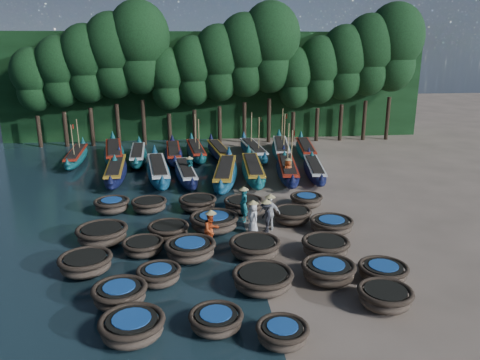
{
  "coord_description": "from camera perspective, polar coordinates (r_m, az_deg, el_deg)",
  "views": [
    {
      "loc": [
        -2.61,
        -22.79,
        9.0
      ],
      "look_at": [
        0.18,
        3.23,
        1.3
      ],
      "focal_mm": 35.0,
      "sensor_mm": 36.0,
      "label": 1
    }
  ],
  "objects": [
    {
      "name": "coracle_6",
      "position": [
        18.67,
        -9.86,
        -11.33
      ],
      "size": [
        2.08,
        2.08,
        0.67
      ],
      "rotation": [
        0.0,
        0.0,
        -0.39
      ],
      "color": "brown",
      "rests_on": "ground"
    },
    {
      "name": "long_boat_11",
      "position": [
        37.58,
        -12.34,
        2.98
      ],
      "size": [
        1.87,
        7.82,
        1.38
      ],
      "rotation": [
        0.0,
        0.0,
        0.07
      ],
      "color": "#0F5754",
      "rests_on": "ground"
    },
    {
      "name": "fisherman_2",
      "position": [
        21.24,
        -3.54,
        -6.0
      ],
      "size": [
        1.07,
        1.02,
        1.94
      ],
      "rotation": [
        0.0,
        0.0,
        0.59
      ],
      "color": "#BB4119",
      "rests_on": "ground"
    },
    {
      "name": "long_boat_6",
      "position": [
        32.19,
        1.59,
        1.22
      ],
      "size": [
        1.91,
        8.63,
        1.52
      ],
      "rotation": [
        0.0,
        0.0,
        -0.05
      ],
      "color": "#0F5754",
      "rests_on": "ground"
    },
    {
      "name": "foliage_wall",
      "position": [
        46.53,
        -2.95,
        11.45
      ],
      "size": [
        40.0,
        3.0,
        10.0
      ],
      "primitive_type": "cube",
      "color": "black",
      "rests_on": "ground"
    },
    {
      "name": "coracle_9",
      "position": [
        19.54,
        17.04,
        -10.6
      ],
      "size": [
        2.26,
        2.26,
        0.64
      ],
      "rotation": [
        0.0,
        0.0,
        -0.27
      ],
      "color": "brown",
      "rests_on": "ground"
    },
    {
      "name": "long_boat_2",
      "position": [
        33.17,
        -14.91,
        1.09
      ],
      "size": [
        2.02,
        8.32,
        1.47
      ],
      "rotation": [
        0.0,
        0.0,
        0.07
      ],
      "color": "black",
      "rests_on": "ground"
    },
    {
      "name": "coracle_12",
      "position": [
        20.41,
        -6.07,
        -8.4
      ],
      "size": [
        2.23,
        2.23,
        0.82
      ],
      "rotation": [
        0.0,
        0.0,
        0.08
      ],
      "color": "brown",
      "rests_on": "ground"
    },
    {
      "name": "fisherman_0",
      "position": [
        22.69,
        1.58,
        -4.55
      ],
      "size": [
        0.78,
        0.95,
        1.86
      ],
      "rotation": [
        0.0,
        0.0,
        5.06
      ],
      "color": "silver",
      "rests_on": "ground"
    },
    {
      "name": "long_boat_3",
      "position": [
        32.5,
        -9.93,
        1.15
      ],
      "size": [
        2.57,
        8.75,
        1.55
      ],
      "rotation": [
        0.0,
        0.0,
        0.12
      ],
      "color": "navy",
      "rests_on": "ground"
    },
    {
      "name": "tree_4",
      "position": [
        42.99,
        -12.18,
        15.61
      ],
      "size": [
        5.34,
        5.34,
        12.58
      ],
      "color": "black",
      "rests_on": "ground"
    },
    {
      "name": "long_boat_9",
      "position": [
        38.53,
        -19.32,
        2.74
      ],
      "size": [
        1.78,
        7.64,
        3.25
      ],
      "rotation": [
        0.0,
        0.0,
        0.06
      ],
      "color": "#0F5754",
      "rests_on": "ground"
    },
    {
      "name": "coracle_4",
      "position": [
        17.68,
        17.25,
        -13.45
      ],
      "size": [
        2.31,
        2.31,
        0.74
      ],
      "rotation": [
        0.0,
        0.0,
        0.34
      ],
      "color": "brown",
      "rests_on": "ground"
    },
    {
      "name": "long_boat_7",
      "position": [
        32.54,
        5.8,
        1.3
      ],
      "size": [
        2.52,
        8.41,
        3.6
      ],
      "rotation": [
        0.0,
        0.0,
        -0.13
      ],
      "color": "black",
      "rests_on": "ground"
    },
    {
      "name": "coracle_3",
      "position": [
        15.24,
        5.19,
        -18.13
      ],
      "size": [
        1.95,
        1.95,
        0.66
      ],
      "rotation": [
        0.0,
        0.0,
        -0.33
      ],
      "color": "brown",
      "rests_on": "ground"
    },
    {
      "name": "coracle_2",
      "position": [
        15.8,
        -2.93,
        -16.72
      ],
      "size": [
        1.96,
        1.96,
        0.64
      ],
      "rotation": [
        0.0,
        0.0,
        0.2
      ],
      "color": "brown",
      "rests_on": "ground"
    },
    {
      "name": "tree_3",
      "position": [
        43.29,
        -15.25,
        14.52
      ],
      "size": [
        4.92,
        4.92,
        11.6
      ],
      "color": "black",
      "rests_on": "ground"
    },
    {
      "name": "coracle_24",
      "position": [
        26.84,
        8.08,
        -2.44
      ],
      "size": [
        2.27,
        2.27,
        0.71
      ],
      "rotation": [
        0.0,
        0.0,
        0.44
      ],
      "color": "brown",
      "rests_on": "ground"
    },
    {
      "name": "tree_7",
      "position": [
        42.9,
        -2.59,
        14.14
      ],
      "size": [
        4.51,
        4.51,
        10.63
      ],
      "color": "black",
      "rests_on": "ground"
    },
    {
      "name": "long_boat_14",
      "position": [
        38.15,
        -2.6,
        3.53
      ],
      "size": [
        2.28,
        7.61,
        1.35
      ],
      "rotation": [
        0.0,
        0.0,
        0.13
      ],
      "color": "black",
      "rests_on": "ground"
    },
    {
      "name": "coracle_1",
      "position": [
        15.73,
        -13.01,
        -17.05
      ],
      "size": [
        2.5,
        2.5,
        0.76
      ],
      "rotation": [
        0.0,
        0.0,
        -0.36
      ],
      "color": "brown",
      "rests_on": "ground"
    },
    {
      "name": "long_boat_17",
      "position": [
        38.95,
        8.0,
        3.7
      ],
      "size": [
        2.41,
        8.1,
        1.44
      ],
      "rotation": [
        0.0,
        0.0,
        -0.13
      ],
      "color": "#0F5754",
      "rests_on": "ground"
    },
    {
      "name": "long_boat_16",
      "position": [
        38.69,
        5.05,
        3.79
      ],
      "size": [
        2.71,
        8.75,
        3.75
      ],
      "rotation": [
        0.0,
        0.0,
        -0.14
      ],
      "color": "#0F5754",
      "rests_on": "ground"
    },
    {
      "name": "tree_5",
      "position": [
        42.93,
        -8.84,
        12.17
      ],
      "size": [
        3.68,
        3.68,
        8.68
      ],
      "color": "black",
      "rests_on": "ground"
    },
    {
      "name": "ground",
      "position": [
        24.64,
        0.38,
        -5.03
      ],
      "size": [
        120.0,
        120.0,
        0.0
      ],
      "primitive_type": "plane",
      "color": "gray",
      "rests_on": "ground"
    },
    {
      "name": "long_boat_12",
      "position": [
        37.65,
        -8.1,
        3.24
      ],
      "size": [
        1.81,
        7.94,
        1.4
      ],
      "rotation": [
        0.0,
        0.0,
        0.06
      ],
      "color": "black",
      "rests_on": "ground"
    },
    {
      "name": "coracle_15",
      "position": [
        22.7,
        -16.46,
        -6.36
      ],
      "size": [
        2.83,
        2.83,
        0.84
      ],
      "rotation": [
        0.0,
        0.0,
        0.34
      ],
      "color": "brown",
      "rests_on": "ground"
    },
    {
      "name": "long_boat_10",
      "position": [
        38.4,
        -15.11,
        3.22
      ],
      "size": [
        3.05,
        9.08,
        1.62
      ],
      "rotation": [
        0.0,
        0.0,
        0.16
      ],
      "color": "#0F5754",
      "rests_on": "ground"
    },
    {
      "name": "coracle_7",
      "position": [
        18.0,
        2.79,
        -12.03
      ],
      "size": [
        2.43,
        2.43,
        0.77
      ],
      "rotation": [
        0.0,
        0.0,
        -0.13
      ],
      "color": "brown",
      "rests_on": "ground"
    },
    {
      "name": "coracle_17",
      "position": [
        23.21,
        -3.17,
        -5.14
      ],
      "size": [
        2.9,
        2.9,
        0.85
      ],
      "rotation": [
        0.0,
        0.0,
        0.34
      ],
      "color": "brown",
      "rests_on": "ground"
    },
    {
      "name": "tree_14",
      "position": [
        46.74,
        18.26,
        15.21
      ],
      "size": [
        5.34,
        5.34,
        12.58
      ],
      "color": "black",
      "rests_on": "ground"
    },
    {
      "name": "fisherman_3",
      "position": [
        23.02,
        3.19,
        -4.39
      ],
      "size": [
        0.71,
        1.1,
        1.8
      ],
      "rotation": [
        0.0,
        0.0,
        4.83
      ],
      "color": "black",
      "rests_on": "ground"
    },
    {
      "name": "coracle_16",
      "position": [
        22.65,
        -8.71,
        -6.09
      ],
      "size": [
        2.15,
        2.15,
        0.72
      ],
      "rotation": [
        0.0,
        0.0,
        0.21
      ],
      "color": "brown",
      "rests_on": "ground"
    },
    {
      "name": "tree_12",
      "position": [
        45.12,
        12.6,
        13.89
      ],
      "size": [
        4.51,
        4.51,
        10.63
      ],
      "color": "black",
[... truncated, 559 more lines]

